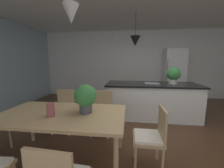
% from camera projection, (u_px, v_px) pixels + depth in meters
% --- Properties ---
extents(ground_plane, '(10.00, 8.40, 0.04)m').
position_uv_depth(ground_plane, '(152.00, 137.00, 2.74)').
color(ground_plane, '#4C301E').
extents(wall_back_kitchen, '(10.00, 0.12, 2.70)m').
position_uv_depth(wall_back_kitchen, '(141.00, 64.00, 5.71)').
color(wall_back_kitchen, white).
rests_on(wall_back_kitchen, ground_plane).
extents(dining_table, '(1.80, 0.98, 0.74)m').
position_uv_depth(dining_table, '(62.00, 117.00, 1.98)').
color(dining_table, tan).
rests_on(dining_table, ground_plane).
extents(chair_far_left, '(0.41, 0.41, 0.87)m').
position_uv_depth(chair_far_left, '(64.00, 109.00, 2.91)').
color(chair_far_left, tan).
rests_on(chair_far_left, ground_plane).
extents(chair_kitchen_end, '(0.40, 0.40, 0.87)m').
position_uv_depth(chair_kitchen_end, '(152.00, 136.00, 1.86)').
color(chair_kitchen_end, tan).
rests_on(chair_kitchen_end, ground_plane).
extents(chair_far_right, '(0.43, 0.43, 0.87)m').
position_uv_depth(chair_far_right, '(102.00, 111.00, 2.81)').
color(chair_far_right, tan).
rests_on(chair_far_right, ground_plane).
extents(kitchen_island, '(2.35, 0.94, 0.91)m').
position_uv_depth(kitchen_island, '(151.00, 100.00, 3.66)').
color(kitchen_island, silver).
rests_on(kitchen_island, ground_plane).
extents(refrigerator, '(0.73, 0.67, 1.95)m').
position_uv_depth(refrigerator, '(173.00, 75.00, 5.23)').
color(refrigerator, silver).
rests_on(refrigerator, ground_plane).
extents(pendant_over_table, '(0.22, 0.22, 0.73)m').
position_uv_depth(pendant_over_table, '(71.00, 14.00, 1.82)').
color(pendant_over_table, black).
extents(pendant_over_island_main, '(0.25, 0.25, 0.84)m').
position_uv_depth(pendant_over_island_main, '(135.00, 41.00, 3.47)').
color(pendant_over_island_main, black).
extents(potted_plant_on_island, '(0.34, 0.34, 0.44)m').
position_uv_depth(potted_plant_on_island, '(174.00, 74.00, 3.49)').
color(potted_plant_on_island, beige).
rests_on(potted_plant_on_island, kitchen_island).
extents(potted_plant_on_table, '(0.32, 0.32, 0.41)m').
position_uv_depth(potted_plant_on_table, '(86.00, 97.00, 1.95)').
color(potted_plant_on_table, '#4C4C51').
rests_on(potted_plant_on_table, dining_table).
extents(vase_on_dining_table, '(0.10, 0.10, 0.18)m').
position_uv_depth(vase_on_dining_table, '(51.00, 110.00, 1.84)').
color(vase_on_dining_table, '#994C51').
rests_on(vase_on_dining_table, dining_table).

